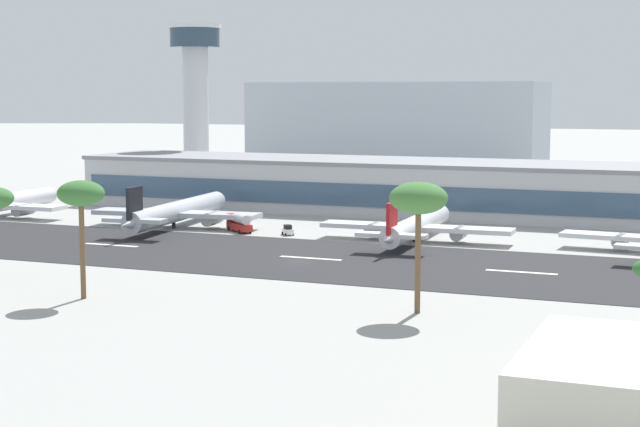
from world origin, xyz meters
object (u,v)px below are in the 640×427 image
object	(u,v)px
terminal_building	(367,185)
service_fuel_truck_1	(239,222)
distant_hotel_block	(396,131)
palm_tree_1	(418,200)
control_tower	(196,89)
airliner_black_tail_gate_1	(174,212)
service_baggage_tug_0	(288,230)
palm_tree_2	(81,196)
airliner_red_tail_gate_2	(415,226)

from	to	relation	value
terminal_building	service_fuel_truck_1	xyz separation A→B (m)	(-12.26, -47.63, -4.53)
distant_hotel_block	palm_tree_1	xyz separation A→B (m)	(69.48, -205.37, -1.21)
control_tower	airliner_black_tail_gate_1	xyz separation A→B (m)	(35.61, -74.55, -27.58)
service_baggage_tug_0	airliner_black_tail_gate_1	bearing A→B (deg)	45.73
control_tower	service_fuel_truck_1	world-z (taller)	control_tower
terminal_building	service_baggage_tug_0	world-z (taller)	terminal_building
distant_hotel_block	airliner_black_tail_gate_1	bearing A→B (deg)	-92.39
control_tower	distant_hotel_block	distance (m)	79.77
control_tower	service_baggage_tug_0	world-z (taller)	control_tower
palm_tree_1	palm_tree_2	bearing A→B (deg)	-169.47
palm_tree_2	terminal_building	bearing A→B (deg)	89.51
palm_tree_2	distant_hotel_block	bearing A→B (deg)	95.75
service_baggage_tug_0	palm_tree_1	distance (m)	80.30
service_baggage_tug_0	palm_tree_2	bearing A→B (deg)	137.39
service_baggage_tug_0	palm_tree_1	size ratio (longest dim) A/B	0.19
terminal_building	airliner_red_tail_gate_2	bearing A→B (deg)	-60.32
airliner_black_tail_gate_1	service_fuel_truck_1	world-z (taller)	airliner_black_tail_gate_1
terminal_building	airliner_red_tail_gate_2	distance (m)	54.84
airliner_black_tail_gate_1	airliner_red_tail_gate_2	bearing A→B (deg)	-95.96
terminal_building	distant_hotel_block	size ratio (longest dim) A/B	1.51
airliner_red_tail_gate_2	service_fuel_truck_1	xyz separation A→B (m)	(-39.37, -0.07, -1.08)
terminal_building	control_tower	xyz separation A→B (m)	(-64.15, 27.26, 24.47)
airliner_black_tail_gate_1	service_fuel_truck_1	distance (m)	16.33
service_fuel_truck_1	service_baggage_tug_0	bearing A→B (deg)	-142.75
distant_hotel_block	service_fuel_truck_1	bearing A→B (deg)	-85.81
service_fuel_truck_1	palm_tree_1	distance (m)	88.08
palm_tree_2	airliner_black_tail_gate_1	bearing A→B (deg)	110.60
control_tower	airliner_red_tail_gate_2	xyz separation A→B (m)	(91.25, -74.82, -27.93)
airliner_red_tail_gate_2	control_tower	bearing A→B (deg)	48.29
distant_hotel_block	palm_tree_2	bearing A→B (deg)	-84.25
service_baggage_tug_0	airliner_red_tail_gate_2	bearing A→B (deg)	-130.63
service_baggage_tug_0	distant_hotel_block	bearing A→B (deg)	-33.35
distant_hotel_block	palm_tree_2	xyz separation A→B (m)	(21.59, -214.28, -1.65)
terminal_building	service_fuel_truck_1	size ratio (longest dim) A/B	18.53
control_tower	airliner_black_tail_gate_1	world-z (taller)	control_tower
airliner_red_tail_gate_2	palm_tree_2	xyz separation A→B (m)	(-28.14, -72.87, 11.93)
control_tower	service_fuel_truck_1	size ratio (longest dim) A/B	6.14
terminal_building	palm_tree_2	bearing A→B (deg)	-90.49
palm_tree_2	service_fuel_truck_1	bearing A→B (deg)	98.77
airliner_black_tail_gate_1	service_fuel_truck_1	xyz separation A→B (m)	(16.27, -0.34, -1.43)
airliner_black_tail_gate_1	service_baggage_tug_0	distance (m)	28.14
distant_hotel_block	airliner_red_tail_gate_2	distance (m)	150.51
airliner_red_tail_gate_2	service_fuel_truck_1	distance (m)	39.38
airliner_black_tail_gate_1	service_baggage_tug_0	size ratio (longest dim) A/B	15.06
distant_hotel_block	palm_tree_2	distance (m)	215.37
distant_hotel_block	airliner_black_tail_gate_1	size ratio (longest dim) A/B	1.93
control_tower	service_fuel_truck_1	bearing A→B (deg)	-55.29
airliner_black_tail_gate_1	service_baggage_tug_0	xyz separation A→B (m)	(28.02, -1.02, -2.41)
airliner_black_tail_gate_1	palm_tree_1	bearing A→B (deg)	-136.13
distant_hotel_block	service_fuel_truck_1	world-z (taller)	distant_hotel_block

